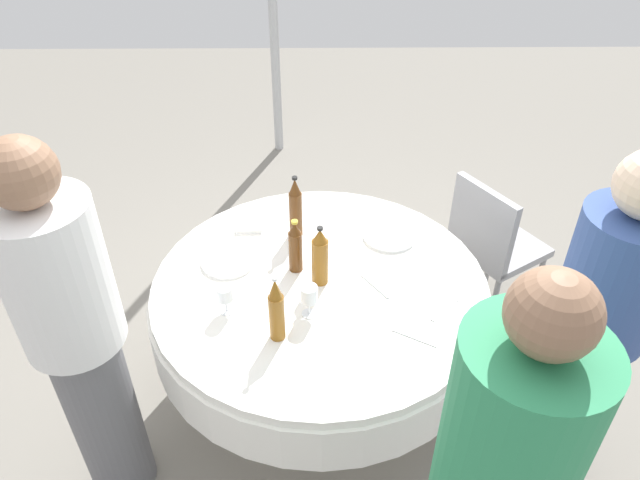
% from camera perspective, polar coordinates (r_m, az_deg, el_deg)
% --- Properties ---
extents(ground_plane, '(10.00, 10.00, 0.00)m').
position_cam_1_polar(ground_plane, '(3.07, 0.00, -14.45)').
color(ground_plane, gray).
extents(dining_table, '(1.45, 1.45, 0.74)m').
position_cam_1_polar(dining_table, '(2.63, 0.00, -6.39)').
color(dining_table, white).
rests_on(dining_table, ground_plane).
extents(bottle_amber_outer, '(0.06, 0.06, 0.30)m').
position_cam_1_polar(bottle_amber_outer, '(2.21, -4.20, -6.74)').
color(bottle_amber_outer, '#8C5619').
rests_on(bottle_amber_outer, dining_table).
extents(bottle_amber_inner, '(0.07, 0.07, 0.28)m').
position_cam_1_polar(bottle_amber_inner, '(2.44, -0.01, -1.65)').
color(bottle_amber_inner, '#8C5619').
rests_on(bottle_amber_inner, dining_table).
extents(bottle_brown_far, '(0.06, 0.06, 0.26)m').
position_cam_1_polar(bottle_brown_far, '(2.52, -2.38, -0.69)').
color(bottle_brown_far, '#593314').
rests_on(bottle_brown_far, dining_table).
extents(bottle_brown_north, '(0.06, 0.06, 0.31)m').
position_cam_1_polar(bottle_brown_north, '(2.71, -2.36, 3.04)').
color(bottle_brown_north, '#593314').
rests_on(bottle_brown_north, dining_table).
extents(wine_glass_north, '(0.07, 0.07, 0.14)m').
position_cam_1_polar(wine_glass_north, '(2.31, -1.06, -5.35)').
color(wine_glass_north, white).
rests_on(wine_glass_north, dining_table).
extents(wine_glass_mid, '(0.07, 0.07, 0.13)m').
position_cam_1_polar(wine_glass_mid, '(2.36, -9.10, -5.22)').
color(wine_glass_mid, white).
rests_on(wine_glass_mid, dining_table).
extents(plate_front, '(0.24, 0.24, 0.02)m').
position_cam_1_polar(plate_front, '(2.65, -8.80, -2.07)').
color(plate_front, white).
rests_on(plate_front, dining_table).
extents(plate_rear, '(0.24, 0.24, 0.02)m').
position_cam_1_polar(plate_rear, '(2.78, 6.65, 0.35)').
color(plate_rear, white).
rests_on(plate_rear, dining_table).
extents(fork_inner, '(0.11, 0.16, 0.00)m').
position_cam_1_polar(fork_inner, '(2.51, 5.32, -4.41)').
color(fork_inner, silver).
rests_on(fork_inner, dining_table).
extents(spoon_far, '(0.14, 0.14, 0.00)m').
position_cam_1_polar(spoon_far, '(2.45, 11.92, -6.49)').
color(spoon_far, silver).
rests_on(spoon_far, dining_table).
extents(fork_north, '(0.16, 0.10, 0.00)m').
position_cam_1_polar(fork_north, '(2.32, 9.05, -9.20)').
color(fork_north, silver).
rests_on(fork_north, dining_table).
extents(folded_napkin, '(0.13, 0.13, 0.02)m').
position_cam_1_polar(folded_napkin, '(2.85, -6.77, 1.51)').
color(folded_napkin, white).
rests_on(folded_napkin, dining_table).
extents(person_inner, '(0.34, 0.34, 1.56)m').
position_cam_1_polar(person_inner, '(2.43, 24.83, -7.85)').
color(person_inner, '#26262B').
rests_on(person_inner, ground_plane).
extents(person_far, '(0.34, 0.34, 1.65)m').
position_cam_1_polar(person_far, '(2.28, -22.18, -8.74)').
color(person_far, slate).
rests_on(person_far, ground_plane).
extents(chair_south, '(0.55, 0.55, 0.87)m').
position_cam_1_polar(chair_south, '(3.24, 16.10, -0.09)').
color(chair_south, '#99999E').
rests_on(chair_south, ground_plane).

